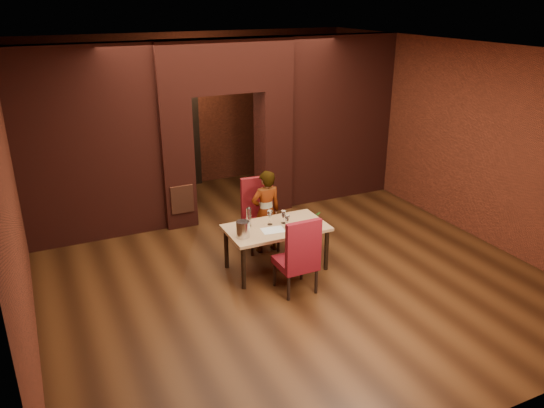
{
  "coord_description": "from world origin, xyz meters",
  "views": [
    {
      "loc": [
        -3.23,
        -6.77,
        3.88
      ],
      "look_at": [
        -0.02,
        0.0,
        0.92
      ],
      "focal_mm": 35.0,
      "sensor_mm": 36.0,
      "label": 1
    }
  ],
  "objects_px": {
    "wine_glass_b": "(283,217)",
    "water_bottle": "(249,217)",
    "potted_plant": "(308,225)",
    "dining_table": "(276,248)",
    "chair_far": "(261,215)",
    "chair_near": "(296,254)",
    "wine_glass_a": "(270,218)",
    "wine_glass_c": "(287,222)",
    "person_seated": "(266,212)",
    "wine_bucket": "(243,229)"
  },
  "relations": [
    {
      "from": "dining_table",
      "to": "potted_plant",
      "type": "xyz_separation_m",
      "value": [
        0.99,
        0.79,
        -0.13
      ]
    },
    {
      "from": "wine_glass_b",
      "to": "potted_plant",
      "type": "xyz_separation_m",
      "value": [
        0.85,
        0.73,
        -0.58
      ]
    },
    {
      "from": "dining_table",
      "to": "chair_far",
      "type": "xyz_separation_m",
      "value": [
        0.08,
        0.74,
        0.23
      ]
    },
    {
      "from": "wine_glass_c",
      "to": "water_bottle",
      "type": "height_order",
      "value": "water_bottle"
    },
    {
      "from": "dining_table",
      "to": "person_seated",
      "type": "xyz_separation_m",
      "value": [
        0.12,
        0.62,
        0.33
      ]
    },
    {
      "from": "wine_glass_b",
      "to": "wine_glass_c",
      "type": "bearing_deg",
      "value": -98.27
    },
    {
      "from": "person_seated",
      "to": "wine_glass_a",
      "type": "relative_size",
      "value": 6.18
    },
    {
      "from": "chair_near",
      "to": "wine_glass_a",
      "type": "distance_m",
      "value": 0.81
    },
    {
      "from": "dining_table",
      "to": "chair_far",
      "type": "height_order",
      "value": "chair_far"
    },
    {
      "from": "dining_table",
      "to": "chair_far",
      "type": "distance_m",
      "value": 0.78
    },
    {
      "from": "wine_glass_b",
      "to": "water_bottle",
      "type": "relative_size",
      "value": 0.66
    },
    {
      "from": "dining_table",
      "to": "person_seated",
      "type": "distance_m",
      "value": 0.71
    },
    {
      "from": "dining_table",
      "to": "wine_glass_b",
      "type": "relative_size",
      "value": 7.51
    },
    {
      "from": "chair_far",
      "to": "wine_glass_a",
      "type": "xyz_separation_m",
      "value": [
        -0.14,
        -0.64,
        0.23
      ]
    },
    {
      "from": "dining_table",
      "to": "wine_bucket",
      "type": "relative_size",
      "value": 6.3
    },
    {
      "from": "dining_table",
      "to": "water_bottle",
      "type": "distance_m",
      "value": 0.64
    },
    {
      "from": "wine_glass_a",
      "to": "dining_table",
      "type": "bearing_deg",
      "value": -61.53
    },
    {
      "from": "chair_near",
      "to": "person_seated",
      "type": "height_order",
      "value": "person_seated"
    },
    {
      "from": "dining_table",
      "to": "wine_glass_c",
      "type": "relative_size",
      "value": 7.74
    },
    {
      "from": "water_bottle",
      "to": "dining_table",
      "type": "bearing_deg",
      "value": -27.97
    },
    {
      "from": "wine_glass_b",
      "to": "water_bottle",
      "type": "distance_m",
      "value": 0.53
    },
    {
      "from": "dining_table",
      "to": "potted_plant",
      "type": "relative_size",
      "value": 3.41
    },
    {
      "from": "chair_near",
      "to": "wine_bucket",
      "type": "relative_size",
      "value": 4.78
    },
    {
      "from": "water_bottle",
      "to": "person_seated",
      "type": "bearing_deg",
      "value": 42.1
    },
    {
      "from": "chair_far",
      "to": "wine_glass_c",
      "type": "height_order",
      "value": "chair_far"
    },
    {
      "from": "water_bottle",
      "to": "potted_plant",
      "type": "xyz_separation_m",
      "value": [
        1.35,
        0.6,
        -0.63
      ]
    },
    {
      "from": "wine_glass_a",
      "to": "wine_glass_b",
      "type": "bearing_deg",
      "value": -11.22
    },
    {
      "from": "wine_glass_a",
      "to": "wine_glass_b",
      "type": "height_order",
      "value": "wine_glass_a"
    },
    {
      "from": "chair_far",
      "to": "wine_glass_b",
      "type": "bearing_deg",
      "value": -78.22
    },
    {
      "from": "person_seated",
      "to": "potted_plant",
      "type": "distance_m",
      "value": 1.0
    },
    {
      "from": "chair_near",
      "to": "water_bottle",
      "type": "relative_size",
      "value": 3.75
    },
    {
      "from": "wine_glass_b",
      "to": "wine_bucket",
      "type": "xyz_separation_m",
      "value": [
        -0.73,
        -0.19,
        0.02
      ]
    },
    {
      "from": "wine_glass_b",
      "to": "dining_table",
      "type": "bearing_deg",
      "value": -157.23
    },
    {
      "from": "person_seated",
      "to": "water_bottle",
      "type": "relative_size",
      "value": 4.53
    },
    {
      "from": "chair_near",
      "to": "wine_glass_a",
      "type": "xyz_separation_m",
      "value": [
        -0.03,
        0.77,
        0.24
      ]
    },
    {
      "from": "dining_table",
      "to": "potted_plant",
      "type": "distance_m",
      "value": 1.28
    },
    {
      "from": "wine_glass_b",
      "to": "wine_glass_c",
      "type": "xyz_separation_m",
      "value": [
        -0.02,
        -0.17,
        -0.0
      ]
    },
    {
      "from": "wine_bucket",
      "to": "water_bottle",
      "type": "relative_size",
      "value": 0.78
    },
    {
      "from": "dining_table",
      "to": "water_bottle",
      "type": "height_order",
      "value": "water_bottle"
    },
    {
      "from": "water_bottle",
      "to": "chair_far",
      "type": "bearing_deg",
      "value": 51.2
    },
    {
      "from": "chair_far",
      "to": "wine_bucket",
      "type": "height_order",
      "value": "chair_far"
    },
    {
      "from": "chair_far",
      "to": "wine_glass_a",
      "type": "relative_size",
      "value": 5.24
    },
    {
      "from": "potted_plant",
      "to": "chair_near",
      "type": "bearing_deg",
      "value": -125.03
    },
    {
      "from": "potted_plant",
      "to": "dining_table",
      "type": "bearing_deg",
      "value": -141.63
    },
    {
      "from": "dining_table",
      "to": "water_bottle",
      "type": "bearing_deg",
      "value": 152.47
    },
    {
      "from": "person_seated",
      "to": "water_bottle",
      "type": "bearing_deg",
      "value": 41.3
    },
    {
      "from": "wine_glass_b",
      "to": "water_bottle",
      "type": "height_order",
      "value": "water_bottle"
    },
    {
      "from": "chair_far",
      "to": "dining_table",
      "type": "bearing_deg",
      "value": -90.12
    },
    {
      "from": "person_seated",
      "to": "wine_bucket",
      "type": "height_order",
      "value": "person_seated"
    },
    {
      "from": "dining_table",
      "to": "chair_near",
      "type": "relative_size",
      "value": 1.32
    }
  ]
}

